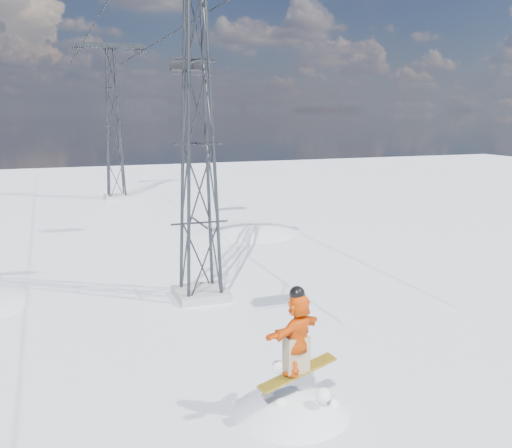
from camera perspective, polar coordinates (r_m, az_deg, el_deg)
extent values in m
plane|color=white|center=(13.55, 0.16, -17.95)|extent=(120.00, 120.00, 0.00)
sphere|color=white|center=(34.76, -0.97, -16.35)|extent=(20.00, 20.00, 20.00)
cube|color=#999999|center=(20.74, -5.52, -6.94)|extent=(1.80, 1.80, 0.30)
cube|color=#999999|center=(44.82, -13.74, 2.66)|extent=(1.80, 1.80, 0.30)
cube|color=#292C30|center=(44.60, -14.43, 16.91)|extent=(5.00, 0.35, 0.35)
cube|color=#292C30|center=(44.39, -17.36, 16.52)|extent=(0.80, 0.25, 0.50)
cube|color=#292C30|center=(44.87, -11.50, 16.74)|extent=(0.80, 0.25, 0.50)
cylinder|color=black|center=(30.99, -15.87, 18.73)|extent=(0.06, 51.00, 0.06)
cylinder|color=black|center=(31.68, -7.47, 18.87)|extent=(0.06, 51.00, 0.06)
cube|color=gold|center=(12.70, 4.16, -14.62)|extent=(1.82, 0.55, 0.46)
imported|color=#F55C0A|center=(12.33, 4.23, -10.83)|extent=(1.70, 1.22, 1.77)
cube|color=#9A855F|center=(12.52, 4.19, -12.86)|extent=(0.61, 0.56, 0.81)
sphere|color=black|center=(12.03, 4.29, -7.01)|extent=(0.33, 0.33, 0.33)
cylinder|color=black|center=(29.70, -6.55, 17.22)|extent=(0.08, 0.08, 2.25)
cube|color=black|center=(29.60, -6.50, 15.05)|extent=(2.05, 0.46, 0.08)
cube|color=black|center=(29.84, -6.62, 15.61)|extent=(2.05, 0.06, 0.56)
cylinder|color=black|center=(29.34, -6.36, 14.59)|extent=(2.05, 0.06, 0.06)
cylinder|color=black|center=(29.33, -6.36, 15.79)|extent=(2.05, 0.05, 0.05)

